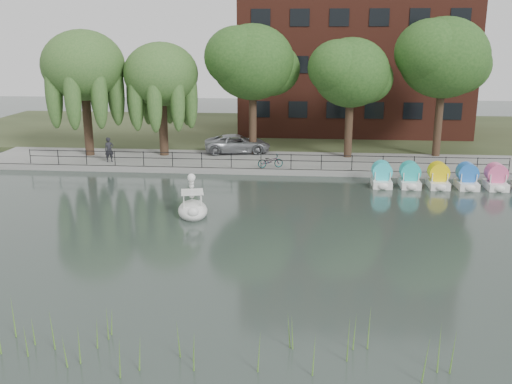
# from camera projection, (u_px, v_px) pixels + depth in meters

# --- Properties ---
(ground_plane) EXTENTS (120.00, 120.00, 0.00)m
(ground_plane) POSITION_uv_depth(u_px,v_px,m) (237.00, 243.00, 25.44)
(ground_plane) COLOR #42504A
(promenade) EXTENTS (40.00, 6.00, 0.40)m
(promenade) POSITION_uv_depth(u_px,v_px,m) (264.00, 162.00, 40.75)
(promenade) COLOR gray
(promenade) RESTS_ON ground_plane
(kerb) EXTENTS (40.00, 0.25, 0.40)m
(kerb) POSITION_uv_depth(u_px,v_px,m) (261.00, 172.00, 37.91)
(kerb) COLOR gray
(kerb) RESTS_ON ground_plane
(land_strip) EXTENTS (60.00, 22.00, 0.36)m
(land_strip) POSITION_uv_depth(u_px,v_px,m) (275.00, 131.00, 54.19)
(land_strip) COLOR #47512D
(land_strip) RESTS_ON ground_plane
(railing) EXTENTS (32.00, 0.05, 1.00)m
(railing) POSITION_uv_depth(u_px,v_px,m) (261.00, 157.00, 37.85)
(railing) COLOR black
(railing) RESTS_ON promenade
(apartment_building) EXTENTS (20.00, 10.07, 18.00)m
(apartment_building) POSITION_uv_depth(u_px,v_px,m) (354.00, 31.00, 51.11)
(apartment_building) COLOR #4C1E16
(apartment_building) RESTS_ON land_strip
(willow_left) EXTENTS (5.88, 5.88, 9.01)m
(willow_left) POSITION_uv_depth(u_px,v_px,m) (83.00, 66.00, 40.57)
(willow_left) COLOR #473323
(willow_left) RESTS_ON promenade
(willow_mid) EXTENTS (5.32, 5.32, 8.15)m
(willow_mid) POSITION_uv_depth(u_px,v_px,m) (161.00, 75.00, 40.74)
(willow_mid) COLOR #473323
(willow_mid) RESTS_ON promenade
(broadleaf_center) EXTENTS (6.00, 6.00, 9.25)m
(broadleaf_center) POSITION_uv_depth(u_px,v_px,m) (253.00, 63.00, 40.93)
(broadleaf_center) COLOR #473323
(broadleaf_center) RESTS_ON promenade
(broadleaf_right) EXTENTS (5.40, 5.40, 8.32)m
(broadleaf_right) POSITION_uv_depth(u_px,v_px,m) (351.00, 73.00, 40.02)
(broadleaf_right) COLOR #473323
(broadleaf_right) RESTS_ON promenade
(broadleaf_far) EXTENTS (6.30, 6.30, 9.71)m
(broadleaf_far) POSITION_uv_depth(u_px,v_px,m) (444.00, 58.00, 40.15)
(broadleaf_far) COLOR #473323
(broadleaf_far) RESTS_ON promenade
(minivan) EXTENTS (3.63, 6.05, 1.57)m
(minivan) POSITION_uv_depth(u_px,v_px,m) (238.00, 142.00, 42.85)
(minivan) COLOR gray
(minivan) RESTS_ON promenade
(bicycle) EXTENTS (1.07, 1.82, 1.00)m
(bicycle) POSITION_uv_depth(u_px,v_px,m) (270.00, 160.00, 38.07)
(bicycle) COLOR gray
(bicycle) RESTS_ON promenade
(pedestrian) EXTENTS (0.86, 0.80, 1.98)m
(pedestrian) POSITION_uv_depth(u_px,v_px,m) (109.00, 148.00, 39.72)
(pedestrian) COLOR black
(pedestrian) RESTS_ON promenade
(swan_boat) EXTENTS (2.00, 2.67, 2.03)m
(swan_boat) POSITION_uv_depth(u_px,v_px,m) (193.00, 207.00, 29.31)
(swan_boat) COLOR white
(swan_boat) RESTS_ON ground_plane
(pedal_boat_row) EXTENTS (9.65, 1.70, 1.40)m
(pedal_boat_row) POSITION_uv_depth(u_px,v_px,m) (453.00, 178.00, 34.60)
(pedal_boat_row) COLOR white
(pedal_boat_row) RESTS_ON ground_plane
(reed_bank) EXTENTS (24.00, 2.40, 1.20)m
(reed_bank) POSITION_uv_depth(u_px,v_px,m) (266.00, 345.00, 15.98)
(reed_bank) COLOR #669938
(reed_bank) RESTS_ON ground_plane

